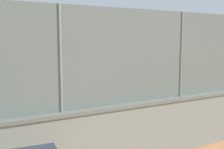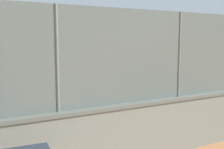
{
  "view_description": "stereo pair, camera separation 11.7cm",
  "coord_description": "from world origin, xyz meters",
  "px_view_note": "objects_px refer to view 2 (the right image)",
  "views": [
    {
      "loc": [
        7.66,
        17.74,
        2.89
      ],
      "look_at": [
        1.84,
        7.5,
        1.4
      ],
      "focal_mm": 43.69,
      "sensor_mm": 36.0,
      "label": 1
    },
    {
      "loc": [
        7.56,
        17.8,
        2.89
      ],
      "look_at": [
        1.84,
        7.5,
        1.4
      ],
      "focal_mm": 43.69,
      "sensor_mm": 36.0,
      "label": 2
    }
  ],
  "objects_px": {
    "sports_ball": "(17,103)",
    "player_foreground_swinging": "(9,69)",
    "player_at_service_line": "(21,78)",
    "player_crossing_court": "(201,87)"
  },
  "relations": [
    {
      "from": "sports_ball",
      "to": "player_foreground_swinging",
      "type": "bearing_deg",
      "value": -95.7
    },
    {
      "from": "player_at_service_line",
      "to": "sports_ball",
      "type": "xyz_separation_m",
      "value": [
        0.51,
        1.52,
        -0.92
      ]
    },
    {
      "from": "player_crossing_court",
      "to": "player_foreground_swinging",
      "type": "relative_size",
      "value": 0.89
    },
    {
      "from": "player_at_service_line",
      "to": "player_foreground_swinging",
      "type": "relative_size",
      "value": 0.96
    },
    {
      "from": "player_at_service_line",
      "to": "player_foreground_swinging",
      "type": "distance_m",
      "value": 4.72
    },
    {
      "from": "player_foreground_swinging",
      "to": "player_at_service_line",
      "type": "bearing_deg",
      "value": 88.58
    },
    {
      "from": "player_at_service_line",
      "to": "player_crossing_court",
      "type": "relative_size",
      "value": 1.08
    },
    {
      "from": "player_crossing_court",
      "to": "sports_ball",
      "type": "distance_m",
      "value": 8.17
    },
    {
      "from": "player_at_service_line",
      "to": "sports_ball",
      "type": "bearing_deg",
      "value": 71.57
    },
    {
      "from": "player_at_service_line",
      "to": "player_foreground_swinging",
      "type": "bearing_deg",
      "value": -91.42
    }
  ]
}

